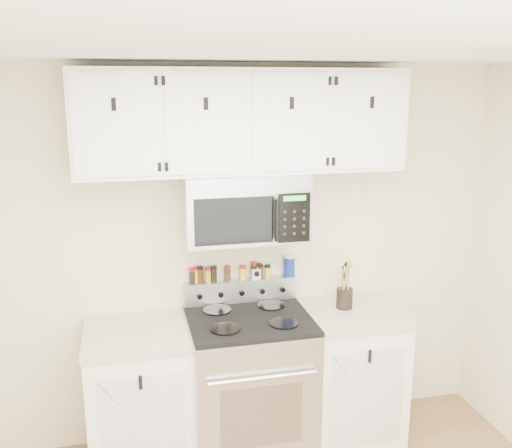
{
  "coord_description": "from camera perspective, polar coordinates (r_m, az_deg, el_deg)",
  "views": [
    {
      "loc": [
        -0.72,
        -1.81,
        2.37
      ],
      "look_at": [
        0.05,
        1.45,
        1.54
      ],
      "focal_mm": 40.0,
      "sensor_mm": 36.0,
      "label": 1
    }
  ],
  "objects": [
    {
      "name": "spice_jar_2",
      "position": [
        3.75,
        -5.62,
        -5.06
      ],
      "size": [
        0.05,
        0.05,
        0.11
      ],
      "color": "#3C1E0E",
      "rests_on": "range"
    },
    {
      "name": "microwave",
      "position": [
        3.52,
        -1.14,
        1.73
      ],
      "size": [
        0.76,
        0.44,
        0.42
      ],
      "color": "#9E9EA3",
      "rests_on": "back_wall"
    },
    {
      "name": "spice_jar_3",
      "position": [
        3.76,
        -4.82,
        -5.11
      ],
      "size": [
        0.04,
        0.04,
        0.1
      ],
      "color": "gold",
      "rests_on": "range"
    },
    {
      "name": "utensil_crock",
      "position": [
        3.85,
        8.84,
        -7.2
      ],
      "size": [
        0.11,
        0.11,
        0.31
      ],
      "color": "black",
      "rests_on": "base_cabinet_right"
    },
    {
      "name": "spice_jar_0",
      "position": [
        3.75,
        -6.36,
        -5.18
      ],
      "size": [
        0.05,
        0.05,
        0.1
      ],
      "color": "black",
      "rests_on": "range"
    },
    {
      "name": "spice_jar_1",
      "position": [
        3.75,
        -6.07,
        -5.14
      ],
      "size": [
        0.04,
        0.04,
        0.11
      ],
      "color": "gold",
      "rests_on": "range"
    },
    {
      "name": "spice_jar_5",
      "position": [
        3.78,
        -2.86,
        -4.95
      ],
      "size": [
        0.04,
        0.04,
        0.1
      ],
      "color": "#432D10",
      "rests_on": "range"
    },
    {
      "name": "upper_cabinets",
      "position": [
        3.48,
        -1.28,
        10.23
      ],
      "size": [
        2.0,
        0.35,
        0.62
      ],
      "color": "white",
      "rests_on": "back_wall"
    },
    {
      "name": "salt_canister",
      "position": [
        3.87,
        3.34,
        -4.2
      ],
      "size": [
        0.08,
        0.08,
        0.14
      ],
      "color": "navy",
      "rests_on": "range"
    },
    {
      "name": "range",
      "position": [
        3.82,
        -0.65,
        -15.69
      ],
      "size": [
        0.76,
        0.65,
        1.1
      ],
      "color": "#B7B7BA",
      "rests_on": "floor"
    },
    {
      "name": "base_cabinet_right",
      "position": [
        4.04,
        9.21,
        -14.56
      ],
      "size": [
        0.64,
        0.62,
        0.92
      ],
      "color": "white",
      "rests_on": "floor"
    },
    {
      "name": "kitchen_timer",
      "position": [
        3.83,
        -0.01,
        -4.96
      ],
      "size": [
        0.07,
        0.06,
        0.07
      ],
      "primitive_type": "cube",
      "rotation": [
        0.0,
        0.0,
        -0.09
      ],
      "color": "silver",
      "rests_on": "range"
    },
    {
      "name": "spice_jar_4",
      "position": [
        3.77,
        -4.24,
        -5.0
      ],
      "size": [
        0.04,
        0.04,
        0.11
      ],
      "color": "black",
      "rests_on": "range"
    },
    {
      "name": "spice_jar_9",
      "position": [
        3.83,
        0.35,
        -4.74
      ],
      "size": [
        0.05,
        0.05,
        0.1
      ],
      "color": "#381D0D",
      "rests_on": "range"
    },
    {
      "name": "spice_jar_8",
      "position": [
        3.82,
        0.29,
        -4.71
      ],
      "size": [
        0.04,
        0.04,
        0.1
      ],
      "color": "yellow",
      "rests_on": "range"
    },
    {
      "name": "spice_jar_6",
      "position": [
        3.8,
        -1.34,
        -4.88
      ],
      "size": [
        0.04,
        0.04,
        0.1
      ],
      "color": "yellow",
      "rests_on": "range"
    },
    {
      "name": "ceiling",
      "position": [
        1.96,
        8.82,
        17.4
      ],
      "size": [
        3.5,
        3.5,
        0.01
      ],
      "primitive_type": "cube",
      "color": "white",
      "rests_on": "back_wall"
    },
    {
      "name": "base_cabinet_left",
      "position": [
        3.78,
        -11.44,
        -16.76
      ],
      "size": [
        0.64,
        0.62,
        0.92
      ],
      "color": "white",
      "rests_on": "floor"
    },
    {
      "name": "spice_jar_10",
      "position": [
        3.84,
        1.16,
        -4.74
      ],
      "size": [
        0.04,
        0.04,
        0.09
      ],
      "color": "yellow",
      "rests_on": "range"
    },
    {
      "name": "spice_jar_7",
      "position": [
        3.82,
        -0.22,
        -4.66
      ],
      "size": [
        0.04,
        0.04,
        0.12
      ],
      "color": "black",
      "rests_on": "range"
    },
    {
      "name": "back_wall",
      "position": [
        3.8,
        -1.73,
        -3.28
      ],
      "size": [
        3.5,
        0.01,
        2.5
      ],
      "primitive_type": "cube",
      "color": "beige",
      "rests_on": "floor"
    }
  ]
}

